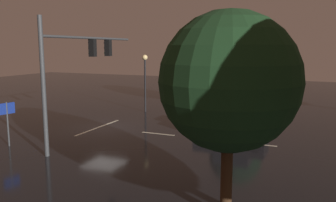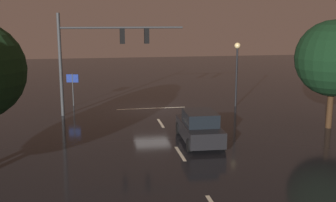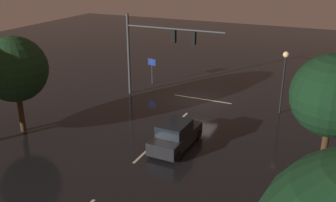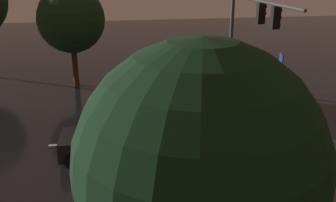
{
  "view_description": "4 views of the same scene",
  "coord_description": "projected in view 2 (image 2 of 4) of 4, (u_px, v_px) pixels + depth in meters",
  "views": [
    {
      "loc": [
        18.97,
        12.7,
        5.31
      ],
      "look_at": [
        -0.9,
        4.29,
        1.95
      ],
      "focal_mm": 36.89,
      "sensor_mm": 36.0,
      "label": 1
    },
    {
      "loc": [
        3.96,
        28.74,
        6.49
      ],
      "look_at": [
        -0.2,
        5.45,
        1.71
      ],
      "focal_mm": 44.1,
      "sensor_mm": 36.0,
      "label": 2
    },
    {
      "loc": [
        -9.63,
        27.29,
        10.9
      ],
      "look_at": [
        0.61,
        5.03,
        1.61
      ],
      "focal_mm": 40.2,
      "sensor_mm": 36.0,
      "label": 3
    },
    {
      "loc": [
        -15.33,
        8.36,
        7.43
      ],
      "look_at": [
        -0.4,
        5.81,
        1.91
      ],
      "focal_mm": 39.55,
      "sensor_mm": 36.0,
      "label": 4
    }
  ],
  "objects": [
    {
      "name": "ground_plane",
      "position": [
        152.0,
        110.0,
        29.7
      ],
      "size": [
        80.0,
        80.0,
        0.0
      ],
      "primitive_type": "plane",
      "color": "black"
    },
    {
      "name": "traffic_signal_assembly",
      "position": [
        100.0,
        47.0,
        27.43
      ],
      "size": [
        8.32,
        0.47,
        6.81
      ],
      "color": "#383A3D",
      "rests_on": "ground_plane"
    },
    {
      "name": "lane_dash_far",
      "position": [
        161.0,
        123.0,
        25.84
      ],
      "size": [
        0.16,
        2.2,
        0.01
      ],
      "primitive_type": "cube",
      "rotation": [
        0.0,
        0.0,
        1.57
      ],
      "color": "beige",
      "rests_on": "ground_plane"
    },
    {
      "name": "lane_dash_mid",
      "position": [
        180.0,
        154.0,
        20.05
      ],
      "size": [
        0.16,
        2.2,
        0.01
      ],
      "primitive_type": "cube",
      "rotation": [
        0.0,
        0.0,
        1.57
      ],
      "color": "beige",
      "rests_on": "ground_plane"
    },
    {
      "name": "stop_bar",
      "position": [
        151.0,
        108.0,
        30.09
      ],
      "size": [
        5.0,
        0.16,
        0.01
      ],
      "primitive_type": "cube",
      "color": "beige",
      "rests_on": "ground_plane"
    },
    {
      "name": "car_approaching",
      "position": [
        199.0,
        127.0,
        21.78
      ],
      "size": [
        2.02,
        4.42,
        1.7
      ],
      "color": "black",
      "rests_on": "ground_plane"
    },
    {
      "name": "street_lamp_left_kerb",
      "position": [
        237.0,
        62.0,
        30.19
      ],
      "size": [
        0.44,
        0.44,
        4.72
      ],
      "color": "black",
      "rests_on": "ground_plane"
    },
    {
      "name": "route_sign",
      "position": [
        73.0,
        83.0,
        30.65
      ],
      "size": [
        0.89,
        0.28,
        2.43
      ],
      "color": "#383A3D",
      "rests_on": "ground_plane"
    },
    {
      "name": "tree_left_near",
      "position": [
        334.0,
        58.0,
        23.95
      ],
      "size": [
        4.45,
        4.45,
        6.41
      ],
      "color": "#382314",
      "rests_on": "ground_plane"
    }
  ]
}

